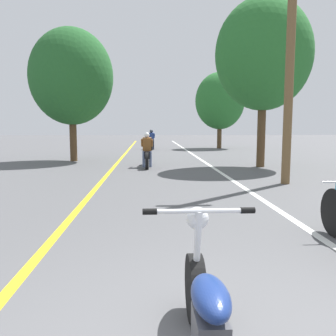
{
  "coord_description": "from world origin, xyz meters",
  "views": [
    {
      "loc": [
        -0.3,
        -2.04,
        1.63
      ],
      "look_at": [
        0.02,
        4.05,
        0.9
      ],
      "focal_mm": 38.0,
      "sensor_mm": 36.0,
      "label": 1
    }
  ],
  "objects_px": {
    "utility_pole": "(291,47)",
    "roadside_tree_left": "(71,77)",
    "roadside_tree_right_far": "(220,101)",
    "roadside_tree_right_near": "(264,55)",
    "motorcycle_rider_lead": "(147,154)",
    "motorcycle_foreground": "(209,319)",
    "motorcycle_rider_far": "(151,142)"
  },
  "relations": [
    {
      "from": "motorcycle_rider_lead",
      "to": "motorcycle_rider_far",
      "type": "height_order",
      "value": "motorcycle_rider_far"
    },
    {
      "from": "utility_pole",
      "to": "roadside_tree_right_near",
      "type": "distance_m",
      "value": 4.22
    },
    {
      "from": "roadside_tree_right_near",
      "to": "motorcycle_foreground",
      "type": "bearing_deg",
      "value": -109.06
    },
    {
      "from": "motorcycle_foreground",
      "to": "motorcycle_rider_lead",
      "type": "xyz_separation_m",
      "value": [
        -0.46,
        11.88,
        0.13
      ]
    },
    {
      "from": "utility_pole",
      "to": "roadside_tree_left",
      "type": "height_order",
      "value": "utility_pole"
    },
    {
      "from": "utility_pole",
      "to": "motorcycle_rider_lead",
      "type": "distance_m",
      "value": 6.64
    },
    {
      "from": "motorcycle_foreground",
      "to": "motorcycle_rider_far",
      "type": "relative_size",
      "value": 1.0
    },
    {
      "from": "roadside_tree_right_far",
      "to": "motorcycle_rider_lead",
      "type": "distance_m",
      "value": 12.91
    },
    {
      "from": "utility_pole",
      "to": "roadside_tree_right_far",
      "type": "distance_m",
      "value": 15.83
    },
    {
      "from": "utility_pole",
      "to": "roadside_tree_left",
      "type": "relative_size",
      "value": 1.22
    },
    {
      "from": "motorcycle_rider_far",
      "to": "motorcycle_rider_lead",
      "type": "bearing_deg",
      "value": -91.34
    },
    {
      "from": "motorcycle_rider_lead",
      "to": "motorcycle_foreground",
      "type": "bearing_deg",
      "value": -87.79
    },
    {
      "from": "roadside_tree_right_near",
      "to": "roadside_tree_right_far",
      "type": "xyz_separation_m",
      "value": [
        0.65,
        11.65,
        -0.96
      ]
    },
    {
      "from": "roadside_tree_right_far",
      "to": "motorcycle_foreground",
      "type": "distance_m",
      "value": 24.02
    },
    {
      "from": "roadside_tree_left",
      "to": "motorcycle_rider_far",
      "type": "bearing_deg",
      "value": 64.76
    },
    {
      "from": "roadside_tree_right_near",
      "to": "roadside_tree_left",
      "type": "bearing_deg",
      "value": 160.9
    },
    {
      "from": "roadside_tree_right_far",
      "to": "motorcycle_foreground",
      "type": "height_order",
      "value": "roadside_tree_right_far"
    },
    {
      "from": "roadside_tree_right_near",
      "to": "motorcycle_rider_lead",
      "type": "bearing_deg",
      "value": 177.97
    },
    {
      "from": "roadside_tree_right_near",
      "to": "roadside_tree_left",
      "type": "height_order",
      "value": "roadside_tree_right_near"
    },
    {
      "from": "roadside_tree_left",
      "to": "roadside_tree_right_near",
      "type": "bearing_deg",
      "value": -19.1
    },
    {
      "from": "utility_pole",
      "to": "roadside_tree_left",
      "type": "bearing_deg",
      "value": 136.82
    },
    {
      "from": "roadside_tree_right_far",
      "to": "motorcycle_rider_far",
      "type": "relative_size",
      "value": 2.7
    },
    {
      "from": "roadside_tree_right_near",
      "to": "motorcycle_foreground",
      "type": "relative_size",
      "value": 3.24
    },
    {
      "from": "utility_pole",
      "to": "roadside_tree_left",
      "type": "distance_m",
      "value": 10.04
    },
    {
      "from": "roadside_tree_left",
      "to": "roadside_tree_right_far",
      "type": "bearing_deg",
      "value": 46.12
    },
    {
      "from": "roadside_tree_right_far",
      "to": "roadside_tree_left",
      "type": "relative_size",
      "value": 0.9
    },
    {
      "from": "utility_pole",
      "to": "roadside_tree_right_far",
      "type": "xyz_separation_m",
      "value": [
        1.24,
        15.78,
        -0.35
      ]
    },
    {
      "from": "utility_pole",
      "to": "motorcycle_rider_far",
      "type": "relative_size",
      "value": 3.62
    },
    {
      "from": "utility_pole",
      "to": "motorcycle_rider_far",
      "type": "bearing_deg",
      "value": 104.13
    },
    {
      "from": "utility_pole",
      "to": "motorcycle_rider_lead",
      "type": "bearing_deg",
      "value": 132.4
    },
    {
      "from": "motorcycle_foreground",
      "to": "roadside_tree_left",
      "type": "bearing_deg",
      "value": 104.96
    },
    {
      "from": "roadside_tree_right_far",
      "to": "motorcycle_foreground",
      "type": "relative_size",
      "value": 2.7
    }
  ]
}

